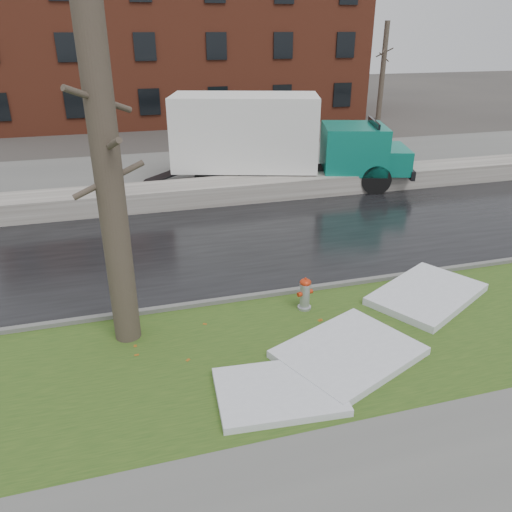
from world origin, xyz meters
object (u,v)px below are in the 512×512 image
object	(u,v)px
fire_hydrant	(305,292)
worker	(109,171)
tree	(109,183)
box_truck	(274,139)

from	to	relation	value
fire_hydrant	worker	world-z (taller)	worker
fire_hydrant	tree	world-z (taller)	tree
box_truck	worker	xyz separation A→B (m)	(-6.50, -2.00, -0.36)
tree	box_truck	world-z (taller)	tree
box_truck	worker	bearing A→B (deg)	-145.71
worker	box_truck	bearing A→B (deg)	-154.25
tree	box_truck	xyz separation A→B (m)	(6.41, 9.95, -1.45)
worker	tree	bearing A→B (deg)	99.35
box_truck	worker	size ratio (longest dim) A/B	6.62
fire_hydrant	box_truck	size ratio (longest dim) A/B	0.07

